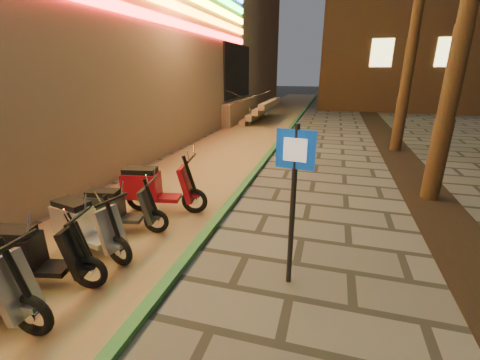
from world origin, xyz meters
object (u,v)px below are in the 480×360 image
(scooter_7, at_px, (84,225))
(scooter_9, at_px, (154,188))
(pedestrian_sign, at_px, (294,186))
(scooter_8, at_px, (117,209))
(scooter_6, at_px, (32,255))

(scooter_7, bearing_deg, scooter_9, 94.35)
(scooter_7, distance_m, scooter_9, 1.82)
(pedestrian_sign, xyz_separation_m, scooter_9, (-3.13, 1.66, -0.94))
(pedestrian_sign, relative_size, scooter_8, 1.50)
(pedestrian_sign, relative_size, scooter_9, 1.27)
(pedestrian_sign, distance_m, scooter_9, 3.66)
(scooter_7, height_order, scooter_8, scooter_7)
(scooter_6, bearing_deg, pedestrian_sign, 5.56)
(scooter_9, bearing_deg, pedestrian_sign, -38.57)
(scooter_8, height_order, scooter_9, scooter_9)
(pedestrian_sign, xyz_separation_m, scooter_8, (-3.33, 0.66, -1.03))
(scooter_6, relative_size, scooter_8, 1.08)
(scooter_6, xyz_separation_m, scooter_8, (0.12, 1.74, -0.04))
(pedestrian_sign, height_order, scooter_6, pedestrian_sign)
(scooter_6, height_order, scooter_7, scooter_6)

